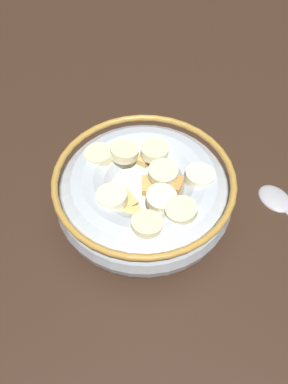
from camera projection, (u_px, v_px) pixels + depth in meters
ground_plane at (144, 217)px, 41.28cm from camera, size 106.93×106.93×2.00cm
cereal_bowl at (144, 193)px, 38.21cm from camera, size 16.09×16.09×5.79cm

